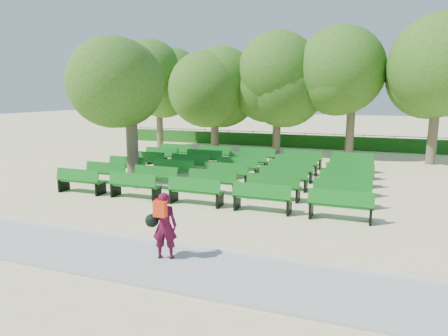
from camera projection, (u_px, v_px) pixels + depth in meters
name	position (u px, v px, depth m)	size (l,w,h in m)	color
ground	(225.00, 190.00, 16.40)	(120.00, 120.00, 0.00)	beige
paving	(119.00, 257.00, 9.58)	(30.00, 2.20, 0.06)	#A6A7A2
curb	(145.00, 240.00, 10.63)	(30.00, 0.12, 0.10)	silver
hedge	(291.00, 141.00, 29.22)	(26.00, 0.70, 0.90)	#195516
fence	(292.00, 146.00, 29.67)	(26.00, 0.10, 1.02)	black
tree_line	(279.00, 155.00, 25.62)	(21.80, 6.80, 7.04)	#36661B
bench_array	(234.00, 179.00, 18.01)	(2.00, 0.73, 1.24)	#126C1A
tree_among	(130.00, 85.00, 17.69)	(4.76, 4.76, 6.44)	brown
person	(163.00, 225.00, 9.31)	(0.79, 0.54, 1.60)	#4D0B24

